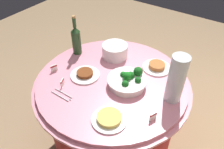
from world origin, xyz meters
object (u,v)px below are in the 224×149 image
plate_stack (115,51)px  label_placard_mid (153,116)px  decorative_fruit_vase (176,81)px  food_plate_peanuts (157,67)px  wine_bottle (76,40)px  label_placard_rear (54,68)px  broccoli_bowl (128,81)px  label_placard_front (62,82)px  serving_tongs (62,95)px  food_plate_stir_fry (85,74)px  food_plate_noodles (109,118)px

plate_stack → label_placard_mid: bearing=53.1°
decorative_fruit_vase → food_plate_peanuts: (-0.24, -0.23, -0.14)m
wine_bottle → label_placard_rear: size_ratio=6.11×
wine_bottle → label_placard_mid: bearing=71.4°
broccoli_bowl → label_placard_front: broccoli_bowl is taller
serving_tongs → food_plate_stir_fry: (-0.25, -0.01, 0.01)m
wine_bottle → decorative_fruit_vase: 0.88m
broccoli_bowl → serving_tongs: size_ratio=1.68×
plate_stack → label_placard_mid: plate_stack is taller
broccoli_bowl → label_placard_mid: 0.34m
serving_tongs → food_plate_stir_fry: 0.25m
wine_bottle → label_placard_mid: size_ratio=6.11×
serving_tongs → food_plate_peanuts: 0.74m
label_placard_rear → broccoli_bowl: bearing=108.3°
decorative_fruit_vase → label_placard_rear: decorative_fruit_vase is taller
serving_tongs → label_placard_mid: size_ratio=3.03×
label_placard_mid → food_plate_noodles: bearing=-54.6°
food_plate_peanuts → food_plate_stir_fry: bearing=-46.3°
decorative_fruit_vase → food_plate_noodles: (0.39, -0.24, -0.14)m
decorative_fruit_vase → label_placard_front: 0.77m
plate_stack → label_placard_front: 0.52m
wine_bottle → broccoli_bowl: bearing=79.2°
food_plate_peanuts → food_plate_noodles: 0.62m
broccoli_bowl → label_placard_rear: 0.58m
food_plate_stir_fry → food_plate_noodles: 0.46m
label_placard_mid → label_placard_rear: (0.00, -0.83, 0.00)m
wine_bottle → food_plate_peanuts: wine_bottle is taller
label_placard_front → label_placard_rear: bearing=-116.6°
food_plate_stir_fry → label_placard_front: 0.19m
decorative_fruit_vase → food_plate_noodles: size_ratio=1.55×
broccoli_bowl → label_placard_rear: (0.18, -0.55, -0.01)m
label_placard_front → serving_tongs: bearing=42.3°
food_plate_peanuts → label_placard_rear: bearing=-53.1°
broccoli_bowl → food_plate_noodles: bearing=12.3°
plate_stack → label_placard_rear: plate_stack is taller
plate_stack → food_plate_noodles: (0.57, 0.34, -0.04)m
plate_stack → serving_tongs: plate_stack is taller
food_plate_noodles → broccoli_bowl: bearing=-167.7°
wine_bottle → serving_tongs: 0.53m
decorative_fruit_vase → serving_tongs: 0.75m
label_placard_front → decorative_fruit_vase: bearing=115.0°
label_placard_front → food_plate_stir_fry: bearing=161.2°
plate_stack → wine_bottle: 0.33m
decorative_fruit_vase → food_plate_stir_fry: (0.15, -0.63, -0.14)m
broccoli_bowl → serving_tongs: (0.34, -0.31, -0.04)m
serving_tongs → label_placard_mid: bearing=105.1°
decorative_fruit_vase → serving_tongs: bearing=-57.6°
food_plate_stir_fry → label_placard_front: size_ratio=4.00×
food_plate_noodles → label_placard_rear: label_placard_rear is taller
plate_stack → serving_tongs: (0.58, -0.04, -0.05)m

